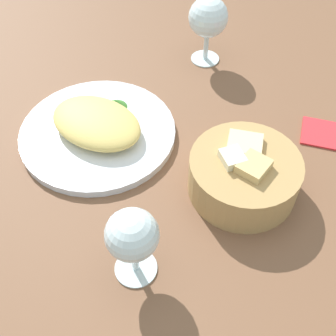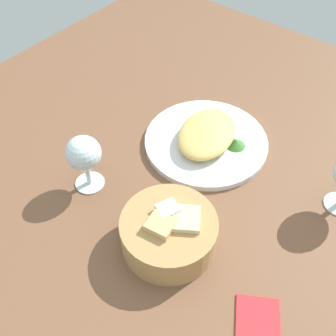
# 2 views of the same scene
# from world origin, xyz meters

# --- Properties ---
(ground_plane) EXTENTS (1.40, 1.40, 0.02)m
(ground_plane) POSITION_xyz_m (0.00, 0.00, -0.01)
(ground_plane) COLOR brown
(plate) EXTENTS (0.27, 0.27, 0.01)m
(plate) POSITION_xyz_m (-0.13, -0.07, 0.01)
(plate) COLOR silver
(plate) RESTS_ON ground_plane
(omelette) EXTENTS (0.19, 0.15, 0.04)m
(omelette) POSITION_xyz_m (-0.13, -0.07, 0.03)
(omelette) COLOR #DFC064
(omelette) RESTS_ON plate
(lettuce_garnish) EXTENTS (0.04, 0.04, 0.02)m
(lettuce_garnish) POSITION_xyz_m (-0.16, -0.01, 0.02)
(lettuce_garnish) COLOR #3D7D2E
(lettuce_garnish) RESTS_ON plate
(bread_basket) EXTENTS (0.17, 0.17, 0.08)m
(bread_basket) POSITION_xyz_m (0.12, 0.02, 0.04)
(bread_basket) COLOR tan
(bread_basket) RESTS_ON ground_plane
(wine_glass_near) EXTENTS (0.07, 0.07, 0.13)m
(wine_glass_near) POSITION_xyz_m (0.11, -0.19, 0.08)
(wine_glass_near) COLOR silver
(wine_glass_near) RESTS_ON ground_plane
(wine_glass_far) EXTENTS (0.08, 0.08, 0.14)m
(wine_glass_far) POSITION_xyz_m (-0.16, 0.23, 0.09)
(wine_glass_far) COLOR silver
(wine_glass_far) RESTS_ON ground_plane
(folded_napkin) EXTENTS (0.13, 0.12, 0.01)m
(folded_napkin) POSITION_xyz_m (0.16, 0.23, 0.00)
(folded_napkin) COLOR red
(folded_napkin) RESTS_ON ground_plane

